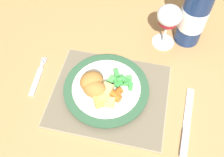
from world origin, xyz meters
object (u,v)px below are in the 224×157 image
object	(u,v)px
dining_table	(140,60)
bottle	(196,10)
wine_glass	(169,18)
dinner_plate	(106,89)
table_knife	(186,127)
fork	(37,78)

from	to	relation	value
dining_table	bottle	xyz separation A→B (m)	(0.13, 0.04, 0.21)
dining_table	wine_glass	bearing A→B (deg)	8.01
dinner_plate	table_knife	xyz separation A→B (m)	(0.22, -0.06, -0.01)
dining_table	dinner_plate	bearing A→B (deg)	-108.69
bottle	fork	bearing A→B (deg)	-148.53
dining_table	bottle	world-z (taller)	bottle
dinner_plate	wine_glass	xyz separation A→B (m)	(0.13, 0.22, 0.09)
fork	table_knife	world-z (taller)	table_knife
wine_glass	bottle	world-z (taller)	bottle
dinner_plate	table_knife	size ratio (longest dim) A/B	1.17
wine_glass	bottle	distance (m)	0.08
fork	wine_glass	world-z (taller)	wine_glass
dinner_plate	fork	distance (m)	0.20
fork	wine_glass	xyz separation A→B (m)	(0.34, 0.22, 0.10)
dinner_plate	fork	bearing A→B (deg)	179.94
dinner_plate	wine_glass	size ratio (longest dim) A/B	1.64
fork	bottle	world-z (taller)	bottle
dinner_plate	wine_glass	bearing A→B (deg)	58.37
fork	dining_table	bearing A→B (deg)	37.21
dining_table	bottle	size ratio (longest dim) A/B	4.14
table_knife	wine_glass	bearing A→B (deg)	107.75
fork	table_knife	size ratio (longest dim) A/B	0.68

